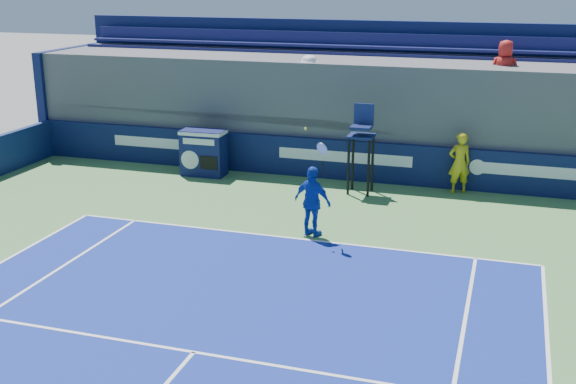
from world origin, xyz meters
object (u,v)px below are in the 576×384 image
(ball_person, at_px, (459,163))
(match_clock, at_px, (204,151))
(umpire_chair, at_px, (362,139))
(tennis_player, at_px, (313,201))

(ball_person, distance_m, match_clock, 7.52)
(umpire_chair, bearing_deg, match_clock, 175.86)
(match_clock, distance_m, tennis_player, 6.13)
(ball_person, bearing_deg, tennis_player, 32.55)
(umpire_chair, xyz_separation_m, tennis_player, (-0.34, -3.74, -0.68))
(ball_person, height_order, tennis_player, tennis_player)
(ball_person, relative_size, tennis_player, 0.67)
(tennis_player, bearing_deg, umpire_chair, 84.79)
(match_clock, bearing_deg, tennis_player, -41.99)
(match_clock, height_order, umpire_chair, umpire_chair)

